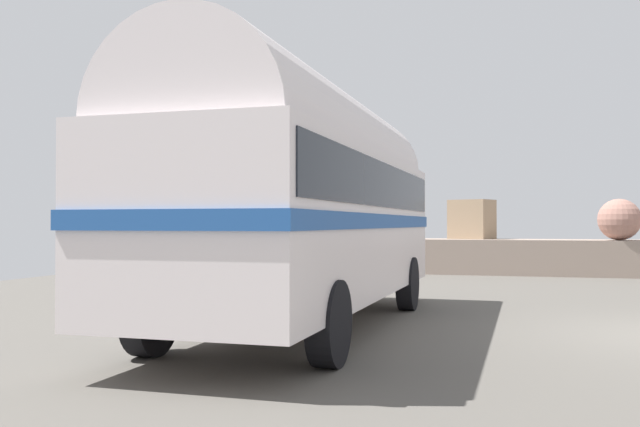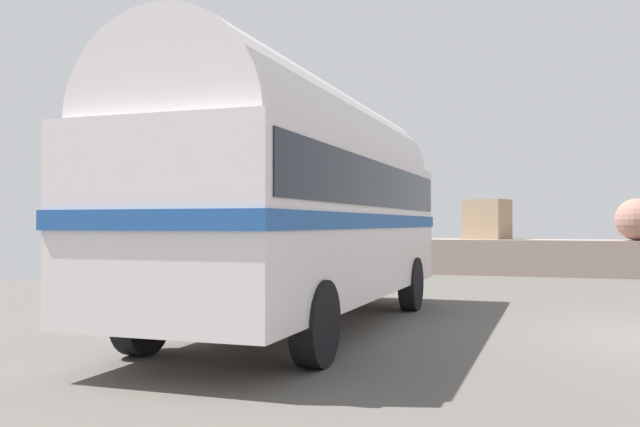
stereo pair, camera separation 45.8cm
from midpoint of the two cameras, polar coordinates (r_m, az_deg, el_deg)
breakwater at (r=22.35m, az=21.57°, el=-3.12°), size 31.36×2.08×2.35m
vintage_coach at (r=10.37m, az=-2.42°, el=1.69°), size 2.58×8.63×3.70m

